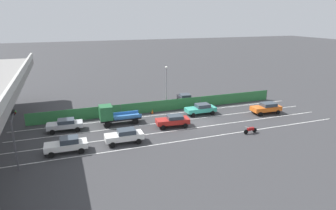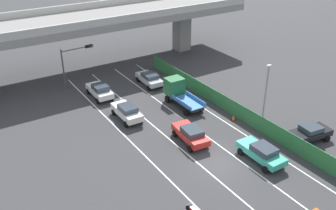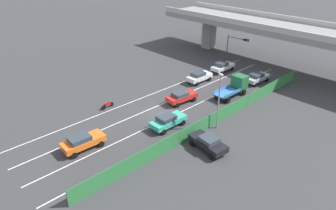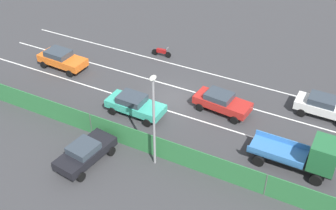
{
  "view_description": "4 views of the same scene",
  "coord_description": "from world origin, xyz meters",
  "px_view_note": "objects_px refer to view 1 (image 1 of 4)",
  "views": [
    {
      "loc": [
        -34.5,
        17.37,
        14.0
      ],
      "look_at": [
        1.67,
        4.19,
        2.45
      ],
      "focal_mm": 31.63,
      "sensor_mm": 36.0,
      "label": 1
    },
    {
      "loc": [
        -18.14,
        -19.88,
        19.4
      ],
      "look_at": [
        0.04,
        8.51,
        1.94
      ],
      "focal_mm": 40.24,
      "sensor_mm": 36.0,
      "label": 2
    },
    {
      "loc": [
        25.34,
        -22.66,
        18.77
      ],
      "look_at": [
        0.67,
        0.82,
        1.11
      ],
      "focal_mm": 32.52,
      "sensor_mm": 36.0,
      "label": 3
    },
    {
      "loc": [
        25.2,
        12.76,
        19.66
      ],
      "look_at": [
        2.91,
        1.15,
        1.56
      ],
      "focal_mm": 45.29,
      "sensor_mm": 36.0,
      "label": 4
    }
  ],
  "objects_px": {
    "traffic_cone": "(152,112)",
    "flatbed_truck_blue": "(112,115)",
    "car_sedan_silver": "(65,124)",
    "motorcycle": "(250,130)",
    "car_taxi_orange": "(266,108)",
    "car_sedan_red": "(173,120)",
    "car_taxi_teal": "(201,109)",
    "parked_sedan_dark": "(185,98)",
    "traffic_light": "(14,129)",
    "car_sedan_white": "(67,144)",
    "car_hatchback_white": "(125,136)",
    "street_lamp": "(166,83)"
  },
  "relations": [
    {
      "from": "car_taxi_teal",
      "to": "car_taxi_orange",
      "type": "relative_size",
      "value": 1.0
    },
    {
      "from": "car_hatchback_white",
      "to": "traffic_cone",
      "type": "height_order",
      "value": "car_hatchback_white"
    },
    {
      "from": "car_taxi_teal",
      "to": "parked_sedan_dark",
      "type": "bearing_deg",
      "value": -0.79
    },
    {
      "from": "traffic_light",
      "to": "traffic_cone",
      "type": "xyz_separation_m",
      "value": [
        10.53,
        -17.06,
        -3.31
      ]
    },
    {
      "from": "motorcycle",
      "to": "parked_sedan_dark",
      "type": "bearing_deg",
      "value": 9.02
    },
    {
      "from": "car_taxi_teal",
      "to": "traffic_cone",
      "type": "bearing_deg",
      "value": 67.5
    },
    {
      "from": "car_taxi_orange",
      "to": "car_sedan_red",
      "type": "xyz_separation_m",
      "value": [
        -0.43,
        15.17,
        -0.03
      ]
    },
    {
      "from": "traffic_light",
      "to": "car_sedan_silver",
      "type": "bearing_deg",
      "value": -30.88
    },
    {
      "from": "car_sedan_white",
      "to": "traffic_light",
      "type": "relative_size",
      "value": 0.88
    },
    {
      "from": "car_sedan_silver",
      "to": "car_sedan_white",
      "type": "xyz_separation_m",
      "value": [
        -6.64,
        0.01,
        0.05
      ]
    },
    {
      "from": "car_taxi_teal",
      "to": "car_sedan_red",
      "type": "distance_m",
      "value": 6.68
    },
    {
      "from": "motorcycle",
      "to": "street_lamp",
      "type": "distance_m",
      "value": 14.96
    },
    {
      "from": "traffic_light",
      "to": "car_taxi_teal",
      "type": "bearing_deg",
      "value": -71.94
    },
    {
      "from": "flatbed_truck_blue",
      "to": "traffic_light",
      "type": "xyz_separation_m",
      "value": [
        -7.94,
        10.65,
        2.26
      ]
    },
    {
      "from": "car_sedan_white",
      "to": "flatbed_truck_blue",
      "type": "xyz_separation_m",
      "value": [
        6.9,
        -6.06,
        0.46
      ]
    },
    {
      "from": "flatbed_truck_blue",
      "to": "traffic_cone",
      "type": "height_order",
      "value": "flatbed_truck_blue"
    },
    {
      "from": "car_taxi_teal",
      "to": "street_lamp",
      "type": "xyz_separation_m",
      "value": [
        4.06,
        3.99,
        3.27
      ]
    },
    {
      "from": "car_sedan_red",
      "to": "traffic_light",
      "type": "bearing_deg",
      "value": 103.6
    },
    {
      "from": "car_sedan_silver",
      "to": "street_lamp",
      "type": "height_order",
      "value": "street_lamp"
    },
    {
      "from": "car_taxi_orange",
      "to": "traffic_cone",
      "type": "distance_m",
      "value": 17.13
    },
    {
      "from": "car_taxi_teal",
      "to": "car_sedan_white",
      "type": "bearing_deg",
      "value": 109.28
    },
    {
      "from": "car_hatchback_white",
      "to": "car_sedan_red",
      "type": "height_order",
      "value": "car_hatchback_white"
    },
    {
      "from": "car_sedan_red",
      "to": "car_sedan_white",
      "type": "bearing_deg",
      "value": 103.88
    },
    {
      "from": "car_sedan_white",
      "to": "motorcycle",
      "type": "distance_m",
      "value": 21.76
    },
    {
      "from": "flatbed_truck_blue",
      "to": "car_sedan_silver",
      "type": "bearing_deg",
      "value": 92.41
    },
    {
      "from": "car_hatchback_white",
      "to": "street_lamp",
      "type": "xyz_separation_m",
      "value": [
        10.48,
        -8.86,
        3.25
      ]
    },
    {
      "from": "car_hatchback_white",
      "to": "car_taxi_orange",
      "type": "relative_size",
      "value": 0.96
    },
    {
      "from": "car_taxi_teal",
      "to": "traffic_cone",
      "type": "relative_size",
      "value": 6.86
    },
    {
      "from": "flatbed_truck_blue",
      "to": "motorcycle",
      "type": "distance_m",
      "value": 18.07
    },
    {
      "from": "car_taxi_teal",
      "to": "car_sedan_white",
      "type": "height_order",
      "value": "car_sedan_white"
    },
    {
      "from": "car_taxi_teal",
      "to": "traffic_light",
      "type": "xyz_separation_m",
      "value": [
        -7.75,
        23.76,
        2.74
      ]
    },
    {
      "from": "car_hatchback_white",
      "to": "traffic_light",
      "type": "bearing_deg",
      "value": 96.99
    },
    {
      "from": "car_taxi_orange",
      "to": "traffic_cone",
      "type": "height_order",
      "value": "car_taxi_orange"
    },
    {
      "from": "traffic_light",
      "to": "car_taxi_orange",
      "type": "bearing_deg",
      "value": -81.79
    },
    {
      "from": "flatbed_truck_blue",
      "to": "motorcycle",
      "type": "bearing_deg",
      "value": -120.28
    },
    {
      "from": "flatbed_truck_blue",
      "to": "traffic_cone",
      "type": "relative_size",
      "value": 8.24
    },
    {
      "from": "car_taxi_teal",
      "to": "traffic_light",
      "type": "relative_size",
      "value": 0.91
    },
    {
      "from": "car_hatchback_white",
      "to": "traffic_cone",
      "type": "bearing_deg",
      "value": -33.79
    },
    {
      "from": "car_sedan_red",
      "to": "parked_sedan_dark",
      "type": "distance_m",
      "value": 11.17
    },
    {
      "from": "flatbed_truck_blue",
      "to": "motorcycle",
      "type": "relative_size",
      "value": 2.81
    },
    {
      "from": "car_taxi_teal",
      "to": "street_lamp",
      "type": "relative_size",
      "value": 0.67
    },
    {
      "from": "motorcycle",
      "to": "traffic_cone",
      "type": "bearing_deg",
      "value": 38.14
    },
    {
      "from": "car_sedan_silver",
      "to": "street_lamp",
      "type": "bearing_deg",
      "value": -74.78
    },
    {
      "from": "car_hatchback_white",
      "to": "car_taxi_orange",
      "type": "xyz_separation_m",
      "value": [
        3.45,
        -22.27,
        0.0
      ]
    },
    {
      "from": "car_sedan_silver",
      "to": "motorcycle",
      "type": "xyz_separation_m",
      "value": [
        -8.84,
        -21.64,
        -0.4
      ]
    },
    {
      "from": "car_sedan_silver",
      "to": "car_sedan_red",
      "type": "xyz_separation_m",
      "value": [
        -3.33,
        -13.41,
        0.02
      ]
    },
    {
      "from": "car_sedan_silver",
      "to": "car_sedan_white",
      "type": "distance_m",
      "value": 6.64
    },
    {
      "from": "car_taxi_orange",
      "to": "car_sedan_red",
      "type": "height_order",
      "value": "car_taxi_orange"
    },
    {
      "from": "car_sedan_white",
      "to": "street_lamp",
      "type": "height_order",
      "value": "street_lamp"
    },
    {
      "from": "traffic_cone",
      "to": "flatbed_truck_blue",
      "type": "bearing_deg",
      "value": 111.98
    }
  ]
}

